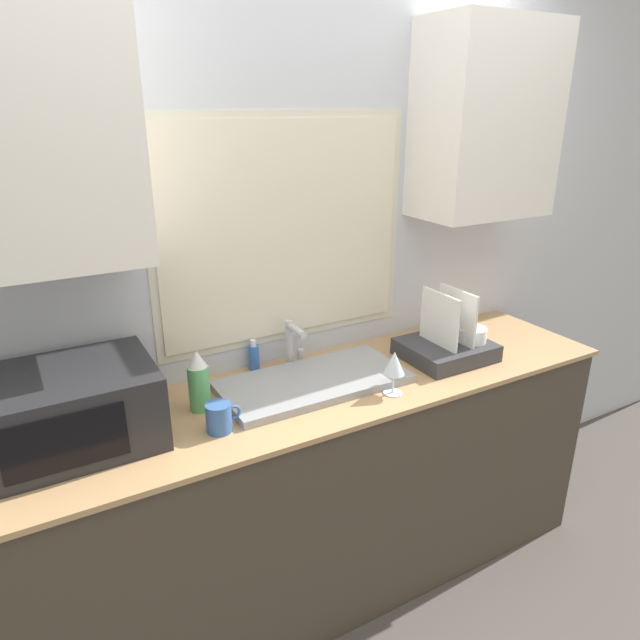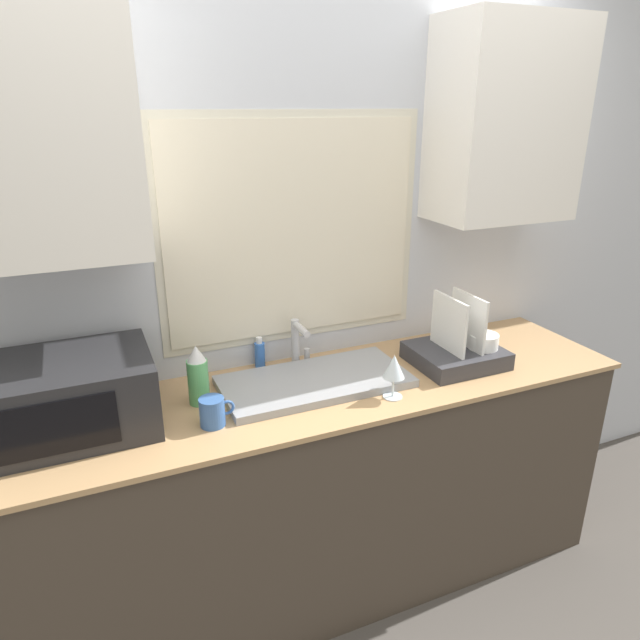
# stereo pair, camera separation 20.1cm
# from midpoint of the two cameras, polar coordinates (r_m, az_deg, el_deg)

# --- Properties ---
(ground_plane) EXTENTS (12.00, 12.00, 0.00)m
(ground_plane) POSITION_cam_midpoint_polar(r_m,az_deg,el_deg) (2.55, 1.24, -28.51)
(ground_plane) COLOR #4C4742
(countertop) EXTENTS (2.41, 0.61, 0.94)m
(countertop) POSITION_cam_midpoint_polar(r_m,az_deg,el_deg) (2.41, -2.34, -16.59)
(countertop) COLOR #42382D
(countertop) RESTS_ON ground_plane
(wall_back) EXTENTS (6.00, 0.38, 2.60)m
(wall_back) POSITION_cam_midpoint_polar(r_m,az_deg,el_deg) (2.22, -6.01, 7.59)
(wall_back) COLOR silver
(wall_back) RESTS_ON ground_plane
(sink_basin) EXTENTS (0.70, 0.34, 0.03)m
(sink_basin) POSITION_cam_midpoint_polar(r_m,az_deg,el_deg) (2.16, -3.33, -6.24)
(sink_basin) COLOR gray
(sink_basin) RESTS_ON countertop
(faucet) EXTENTS (0.08, 0.15, 0.19)m
(faucet) POSITION_cam_midpoint_polar(r_m,az_deg,el_deg) (2.27, -5.31, -2.15)
(faucet) COLOR #B7B7BC
(faucet) RESTS_ON countertop
(microwave) EXTENTS (0.51, 0.39, 0.24)m
(microwave) POSITION_cam_midpoint_polar(r_m,az_deg,el_deg) (1.96, -26.43, -8.03)
(microwave) COLOR #232326
(microwave) RESTS_ON countertop
(dish_rack) EXTENTS (0.35, 0.30, 0.29)m
(dish_rack) POSITION_cam_midpoint_polar(r_m,az_deg,el_deg) (2.40, 10.40, -2.46)
(dish_rack) COLOR #333338
(dish_rack) RESTS_ON countertop
(spray_bottle) EXTENTS (0.07, 0.07, 0.22)m
(spray_bottle) POSITION_cam_midpoint_polar(r_m,az_deg,el_deg) (2.02, -14.86, -6.05)
(spray_bottle) COLOR #59B266
(spray_bottle) RESTS_ON countertop
(soap_bottle) EXTENTS (0.04, 0.04, 0.13)m
(soap_bottle) POSITION_cam_midpoint_polar(r_m,az_deg,el_deg) (2.29, -9.14, -3.70)
(soap_bottle) COLOR blue
(soap_bottle) RESTS_ON countertop
(mug_near_sink) EXTENTS (0.12, 0.08, 0.10)m
(mug_near_sink) POSITION_cam_midpoint_polar(r_m,az_deg,el_deg) (1.90, -13.07, -9.55)
(mug_near_sink) COLOR #335999
(mug_near_sink) RESTS_ON countertop
(wine_glass) EXTENTS (0.08, 0.08, 0.17)m
(wine_glass) POSITION_cam_midpoint_polar(r_m,az_deg,el_deg) (2.06, 4.66, -4.48)
(wine_glass) COLOR silver
(wine_glass) RESTS_ON countertop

